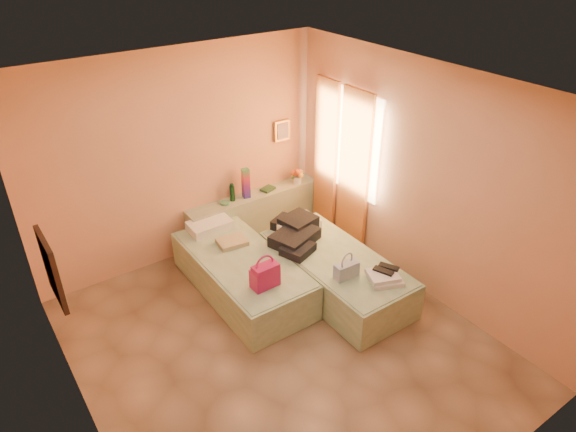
{
  "coord_description": "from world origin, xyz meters",
  "views": [
    {
      "loc": [
        -2.34,
        -3.45,
        4.07
      ],
      "look_at": [
        0.69,
        0.85,
        0.99
      ],
      "focal_mm": 32.0,
      "sensor_mm": 36.0,
      "label": 1
    }
  ],
  "objects_px": {
    "green_book": "(268,189)",
    "headboard_ledge": "(255,214)",
    "bed_left": "(242,274)",
    "blue_handbag": "(346,270)",
    "water_bottle": "(232,192)",
    "bed_right": "(335,273)",
    "magenta_handbag": "(265,275)",
    "flower_vase": "(298,175)",
    "towel_stack": "(385,277)"
  },
  "relations": [
    {
      "from": "headboard_ledge",
      "to": "water_bottle",
      "type": "height_order",
      "value": "water_bottle"
    },
    {
      "from": "magenta_handbag",
      "to": "blue_handbag",
      "type": "bearing_deg",
      "value": -26.3
    },
    {
      "from": "bed_left",
      "to": "magenta_handbag",
      "type": "distance_m",
      "value": 0.74
    },
    {
      "from": "water_bottle",
      "to": "flower_vase",
      "type": "height_order",
      "value": "flower_vase"
    },
    {
      "from": "bed_right",
      "to": "water_bottle",
      "type": "xyz_separation_m",
      "value": [
        -0.44,
        1.73,
        0.52
      ]
    },
    {
      "from": "bed_right",
      "to": "green_book",
      "type": "bearing_deg",
      "value": 85.93
    },
    {
      "from": "bed_left",
      "to": "blue_handbag",
      "type": "xyz_separation_m",
      "value": [
        0.79,
        -1.02,
        0.34
      ]
    },
    {
      "from": "bed_left",
      "to": "blue_handbag",
      "type": "distance_m",
      "value": 1.34
    },
    {
      "from": "headboard_ledge",
      "to": "water_bottle",
      "type": "xyz_separation_m",
      "value": [
        -0.33,
        0.03,
        0.45
      ]
    },
    {
      "from": "bed_left",
      "to": "bed_right",
      "type": "bearing_deg",
      "value": -33.92
    },
    {
      "from": "bed_right",
      "to": "flower_vase",
      "type": "xyz_separation_m",
      "value": [
        0.61,
        1.64,
        0.54
      ]
    },
    {
      "from": "bed_right",
      "to": "magenta_handbag",
      "type": "relative_size",
      "value": 6.46
    },
    {
      "from": "water_bottle",
      "to": "blue_handbag",
      "type": "distance_m",
      "value": 2.13
    },
    {
      "from": "bed_right",
      "to": "headboard_ledge",
      "type": "bearing_deg",
      "value": 94.15
    },
    {
      "from": "bed_left",
      "to": "blue_handbag",
      "type": "height_order",
      "value": "blue_handbag"
    },
    {
      "from": "blue_handbag",
      "to": "flower_vase",
      "type": "bearing_deg",
      "value": 71.63
    },
    {
      "from": "green_book",
      "to": "water_bottle",
      "type": "bearing_deg",
      "value": 160.62
    },
    {
      "from": "water_bottle",
      "to": "bed_right",
      "type": "bearing_deg",
      "value": -75.63
    },
    {
      "from": "headboard_ledge",
      "to": "water_bottle",
      "type": "distance_m",
      "value": 0.56
    },
    {
      "from": "headboard_ledge",
      "to": "bed_right",
      "type": "height_order",
      "value": "headboard_ledge"
    },
    {
      "from": "headboard_ledge",
      "to": "bed_right",
      "type": "bearing_deg",
      "value": -86.14
    },
    {
      "from": "flower_vase",
      "to": "bed_left",
      "type": "bearing_deg",
      "value": -147.71
    },
    {
      "from": "bed_left",
      "to": "water_bottle",
      "type": "distance_m",
      "value": 1.3
    },
    {
      "from": "magenta_handbag",
      "to": "towel_stack",
      "type": "relative_size",
      "value": 0.88
    },
    {
      "from": "flower_vase",
      "to": "towel_stack",
      "type": "bearing_deg",
      "value": -101.37
    },
    {
      "from": "green_book",
      "to": "flower_vase",
      "type": "bearing_deg",
      "value": -25.72
    },
    {
      "from": "green_book",
      "to": "towel_stack",
      "type": "relative_size",
      "value": 0.57
    },
    {
      "from": "blue_handbag",
      "to": "bed_left",
      "type": "bearing_deg",
      "value": 130.33
    },
    {
      "from": "green_book",
      "to": "towel_stack",
      "type": "bearing_deg",
      "value": -107.23
    },
    {
      "from": "water_bottle",
      "to": "blue_handbag",
      "type": "xyz_separation_m",
      "value": [
        0.27,
        -2.1,
        -0.18
      ]
    },
    {
      "from": "green_book",
      "to": "magenta_handbag",
      "type": "bearing_deg",
      "value": -141.67
    },
    {
      "from": "headboard_ledge",
      "to": "towel_stack",
      "type": "distance_m",
      "value": 2.41
    },
    {
      "from": "water_bottle",
      "to": "headboard_ledge",
      "type": "bearing_deg",
      "value": -4.81
    },
    {
      "from": "flower_vase",
      "to": "magenta_handbag",
      "type": "xyz_separation_m",
      "value": [
        -1.62,
        -1.62,
        -0.14
      ]
    },
    {
      "from": "bed_right",
      "to": "towel_stack",
      "type": "distance_m",
      "value": 0.76
    },
    {
      "from": "bed_right",
      "to": "flower_vase",
      "type": "bearing_deg",
      "value": 69.87
    },
    {
      "from": "magenta_handbag",
      "to": "green_book",
      "type": "bearing_deg",
      "value": 54.73
    },
    {
      "from": "flower_vase",
      "to": "magenta_handbag",
      "type": "relative_size",
      "value": 0.88
    },
    {
      "from": "flower_vase",
      "to": "blue_handbag",
      "type": "bearing_deg",
      "value": -111.13
    },
    {
      "from": "headboard_ledge",
      "to": "flower_vase",
      "type": "relative_size",
      "value": 7.55
    },
    {
      "from": "towel_stack",
      "to": "magenta_handbag",
      "type": "bearing_deg",
      "value": 148.4
    },
    {
      "from": "bed_right",
      "to": "water_bottle",
      "type": "bearing_deg",
      "value": 104.66
    },
    {
      "from": "bed_right",
      "to": "water_bottle",
      "type": "distance_m",
      "value": 1.86
    },
    {
      "from": "bed_left",
      "to": "bed_right",
      "type": "height_order",
      "value": "same"
    },
    {
      "from": "bed_left",
      "to": "water_bottle",
      "type": "xyz_separation_m",
      "value": [
        0.51,
        1.08,
        0.52
      ]
    },
    {
      "from": "flower_vase",
      "to": "headboard_ledge",
      "type": "bearing_deg",
      "value": 175.26
    },
    {
      "from": "magenta_handbag",
      "to": "water_bottle",
      "type": "bearing_deg",
      "value": 70.37
    },
    {
      "from": "green_book",
      "to": "headboard_ledge",
      "type": "bearing_deg",
      "value": 164.59
    },
    {
      "from": "green_book",
      "to": "towel_stack",
      "type": "distance_m",
      "value": 2.4
    },
    {
      "from": "towel_stack",
      "to": "headboard_ledge",
      "type": "bearing_deg",
      "value": 96.15
    }
  ]
}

